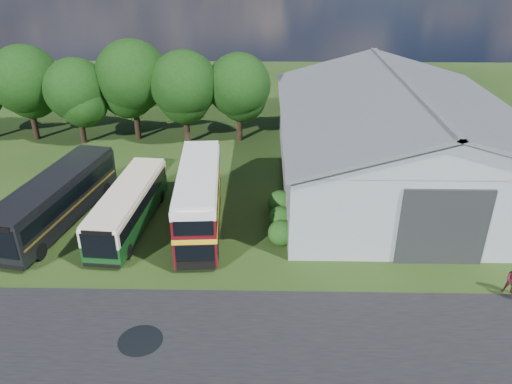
{
  "coord_description": "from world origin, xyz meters",
  "views": [
    {
      "loc": [
        4.54,
        -21.37,
        17.54
      ],
      "look_at": [
        3.95,
        8.0,
        2.67
      ],
      "focal_mm": 35.0,
      "sensor_mm": 36.0,
      "label": 1
    }
  ],
  "objects_px": {
    "storage_shed": "(399,130)",
    "bus_green_single": "(129,207)",
    "bus_dark_single": "(56,199)",
    "bus_maroon_double": "(199,200)"
  },
  "relations": [
    {
      "from": "bus_green_single",
      "to": "bus_maroon_double",
      "type": "relative_size",
      "value": 1.02
    },
    {
      "from": "bus_dark_single",
      "to": "bus_green_single",
      "type": "bearing_deg",
      "value": 5.05
    },
    {
      "from": "storage_shed",
      "to": "bus_green_single",
      "type": "xyz_separation_m",
      "value": [
        -19.61,
        -8.11,
        -2.62
      ]
    },
    {
      "from": "bus_maroon_double",
      "to": "bus_dark_single",
      "type": "height_order",
      "value": "bus_maroon_double"
    },
    {
      "from": "storage_shed",
      "to": "bus_dark_single",
      "type": "distance_m",
      "value": 25.91
    },
    {
      "from": "bus_green_single",
      "to": "bus_dark_single",
      "type": "height_order",
      "value": "bus_dark_single"
    },
    {
      "from": "bus_green_single",
      "to": "bus_maroon_double",
      "type": "xyz_separation_m",
      "value": [
        4.81,
        -0.24,
        0.67
      ]
    },
    {
      "from": "bus_dark_single",
      "to": "storage_shed",
      "type": "bearing_deg",
      "value": 27.55
    },
    {
      "from": "bus_maroon_double",
      "to": "bus_dark_single",
      "type": "bearing_deg",
      "value": 172.05
    },
    {
      "from": "storage_shed",
      "to": "bus_dark_single",
      "type": "height_order",
      "value": "storage_shed"
    }
  ]
}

